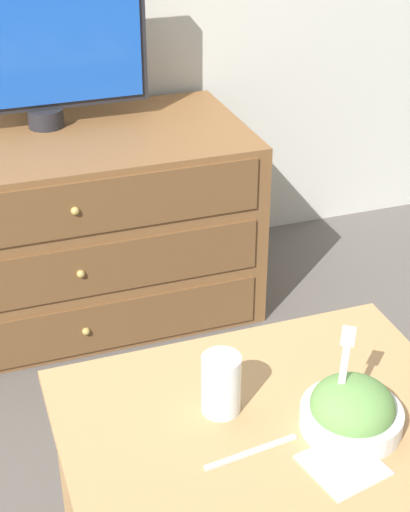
% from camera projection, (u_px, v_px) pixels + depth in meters
% --- Properties ---
extents(ground_plane, '(12.00, 12.00, 0.00)m').
position_uv_depth(ground_plane, '(33.00, 266.00, 2.87)').
color(ground_plane, '#56514C').
extents(dresser, '(1.18, 0.60, 0.60)m').
position_uv_depth(dresser, '(63.00, 229.00, 2.48)').
color(dresser, brown).
rests_on(dresser, ground_plane).
extents(tv, '(0.65, 0.11, 0.50)m').
position_uv_depth(tv, '(37.00, 39.00, 2.30)').
color(tv, '#232328').
rests_on(tv, dresser).
extents(coffee_table, '(0.75, 0.58, 0.49)m').
position_uv_depth(coffee_table, '(268.00, 456.00, 1.46)').
color(coffee_table, tan).
rests_on(coffee_table, ground_plane).
extents(takeout_bowl, '(0.18, 0.18, 0.19)m').
position_uv_depth(takeout_bowl, '(352.00, 410.00, 1.40)').
color(takeout_bowl, silver).
rests_on(takeout_bowl, coffee_table).
extents(drink_cup, '(0.07, 0.07, 0.12)m').
position_uv_depth(drink_cup, '(221.00, 387.00, 1.43)').
color(drink_cup, beige).
rests_on(drink_cup, coffee_table).
extents(napkin, '(0.14, 0.14, 0.00)m').
position_uv_depth(napkin, '(343.00, 465.00, 1.33)').
color(napkin, silver).
rests_on(napkin, coffee_table).
extents(knife, '(0.18, 0.03, 0.01)m').
position_uv_depth(knife, '(251.00, 452.00, 1.35)').
color(knife, silver).
rests_on(knife, coffee_table).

